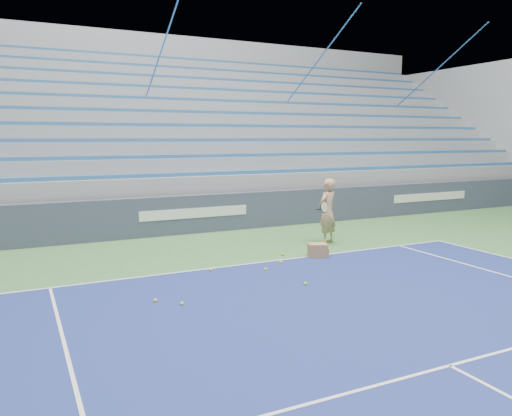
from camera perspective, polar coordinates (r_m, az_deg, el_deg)
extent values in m
cube|color=white|center=(10.95, -0.34, -6.33)|extent=(10.97, 0.05, 0.00)
cube|color=white|center=(6.71, 21.27, -16.44)|extent=(8.23, 0.05, 0.00)
cube|color=#394057|center=(14.48, -7.19, -0.68)|extent=(30.00, 0.30, 1.10)
cube|color=white|center=(14.32, -6.99, -0.57)|extent=(3.20, 0.02, 0.28)
cube|color=white|center=(19.20, 19.33, 1.22)|extent=(3.40, 0.02, 0.28)
cube|color=#919399|center=(18.81, -11.66, 1.22)|extent=(30.00, 8.50, 1.10)
cube|color=#919399|center=(18.74, -11.73, 3.65)|extent=(30.00, 8.50, 0.50)
cube|color=#2A5E97|center=(15.00, -8.10, 3.85)|extent=(29.60, 0.42, 0.11)
cube|color=#919399|center=(19.12, -12.09, 5.23)|extent=(30.00, 7.65, 0.50)
cube|color=#2A5E97|center=(15.78, -9.09, 5.85)|extent=(29.60, 0.42, 0.11)
cube|color=#919399|center=(19.51, -12.43, 6.74)|extent=(30.00, 6.80, 0.50)
cube|color=#2A5E97|center=(16.58, -9.99, 7.66)|extent=(29.60, 0.42, 0.11)
cube|color=#919399|center=(19.92, -12.77, 8.19)|extent=(30.00, 5.95, 0.50)
cube|color=#2A5E97|center=(17.41, -10.81, 9.30)|extent=(29.60, 0.42, 0.11)
cube|color=#919399|center=(20.35, -13.09, 9.58)|extent=(30.00, 5.10, 0.50)
cube|color=#2A5E97|center=(18.25, -11.57, 10.79)|extent=(29.60, 0.42, 0.11)
cube|color=#919399|center=(20.78, -13.40, 10.92)|extent=(30.00, 4.25, 0.50)
cube|color=#2A5E97|center=(19.10, -12.26, 12.14)|extent=(29.60, 0.42, 0.11)
cube|color=#919399|center=(21.23, -13.71, 12.19)|extent=(30.00, 3.40, 0.50)
cube|color=#2A5E97|center=(19.97, -12.90, 13.38)|extent=(29.60, 0.42, 0.11)
cube|color=#919399|center=(21.68, -14.00, 13.42)|extent=(30.00, 2.55, 0.50)
cube|color=#2A5E97|center=(20.84, -13.49, 14.51)|extent=(29.60, 0.42, 0.11)
cube|color=#919399|center=(22.15, -14.28, 14.59)|extent=(30.00, 1.70, 0.50)
cube|color=#2A5E97|center=(21.73, -14.04, 15.54)|extent=(29.60, 0.42, 0.11)
cube|color=#919399|center=(22.63, -14.55, 15.72)|extent=(30.00, 0.85, 0.50)
cube|color=#2A5E97|center=(22.62, -14.55, 16.50)|extent=(29.60, 0.42, 0.11)
cube|color=#919399|center=(26.78, 21.75, 8.16)|extent=(0.30, 8.80, 6.10)
cube|color=#919399|center=(23.14, -14.72, 10.06)|extent=(31.00, 0.40, 7.30)
cylinder|color=#3571BA|center=(18.78, -12.02, 13.58)|extent=(0.05, 8.53, 5.04)
cylinder|color=#3571BA|center=(21.06, 4.46, 13.11)|extent=(0.05, 8.53, 5.04)
cylinder|color=#3571BA|center=(24.63, 16.88, 12.06)|extent=(0.05, 8.53, 5.04)
imported|color=tan|center=(13.02, 8.14, -0.37)|extent=(0.73, 0.62, 1.69)
cylinder|color=black|center=(12.61, 7.47, -0.15)|extent=(0.12, 0.27, 0.08)
cylinder|color=beige|center=(12.31, 7.80, 0.12)|extent=(0.29, 0.16, 0.28)
torus|color=black|center=(12.31, 7.80, 0.12)|extent=(0.31, 0.18, 0.30)
cube|color=#9C774B|center=(11.60, 7.03, -4.83)|extent=(0.51, 0.46, 0.32)
cube|color=#B21E19|center=(11.46, 7.48, -4.99)|extent=(0.32, 0.14, 0.14)
sphere|color=#DBEC30|center=(10.97, 2.86, -6.20)|extent=(0.07, 0.07, 0.07)
sphere|color=#DBEC30|center=(9.44, 5.67, -8.60)|extent=(0.07, 0.07, 0.07)
sphere|color=#DBEC30|center=(10.38, -5.18, -7.05)|extent=(0.07, 0.07, 0.07)
sphere|color=#DBEC30|center=(8.63, -11.42, -10.33)|extent=(0.07, 0.07, 0.07)
sphere|color=#DBEC30|center=(8.41, -8.45, -10.75)|extent=(0.07, 0.07, 0.07)
sphere|color=#DBEC30|center=(10.38, 1.10, -7.03)|extent=(0.07, 0.07, 0.07)
sphere|color=#DBEC30|center=(11.69, 3.07, -5.31)|extent=(0.07, 0.07, 0.07)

